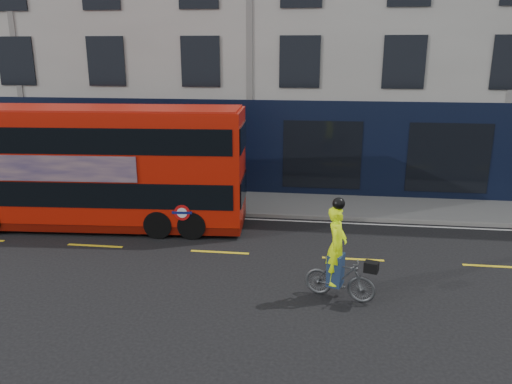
# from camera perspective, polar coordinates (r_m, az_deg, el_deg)

# --- Properties ---
(ground) EXTENTS (120.00, 120.00, 0.00)m
(ground) POSITION_cam_1_polar(r_m,az_deg,el_deg) (14.01, -5.40, -9.22)
(ground) COLOR black
(ground) RESTS_ON ground
(pavement) EXTENTS (60.00, 3.00, 0.12)m
(pavement) POSITION_cam_1_polar(r_m,az_deg,el_deg) (19.96, -1.30, -1.24)
(pavement) COLOR slate
(pavement) RESTS_ON ground
(kerb) EXTENTS (60.00, 0.12, 0.13)m
(kerb) POSITION_cam_1_polar(r_m,az_deg,el_deg) (18.55, -2.01, -2.57)
(kerb) COLOR slate
(kerb) RESTS_ON ground
(building_terrace) EXTENTS (50.00, 10.07, 15.00)m
(building_terrace) POSITION_cam_1_polar(r_m,az_deg,el_deg) (25.52, 0.92, 19.37)
(building_terrace) COLOR #B3B0A8
(building_terrace) RESTS_ON ground
(road_edge_line) EXTENTS (58.00, 0.10, 0.01)m
(road_edge_line) POSITION_cam_1_polar(r_m,az_deg,el_deg) (18.28, -2.16, -3.04)
(road_edge_line) COLOR silver
(road_edge_line) RESTS_ON ground
(lane_dashes) EXTENTS (58.00, 0.12, 0.01)m
(lane_dashes) POSITION_cam_1_polar(r_m,az_deg,el_deg) (15.34, -4.16, -6.87)
(lane_dashes) COLOR yellow
(lane_dashes) RESTS_ON ground
(bus) EXTENTS (10.39, 3.00, 4.13)m
(bus) POSITION_cam_1_polar(r_m,az_deg,el_deg) (17.85, -17.94, 2.77)
(bus) COLOR red
(bus) RESTS_ON ground
(cyclist) EXTENTS (1.84, 1.00, 2.59)m
(cyclist) POSITION_cam_1_polar(r_m,az_deg,el_deg) (12.45, 9.43, -8.20)
(cyclist) COLOR #4A4D50
(cyclist) RESTS_ON ground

